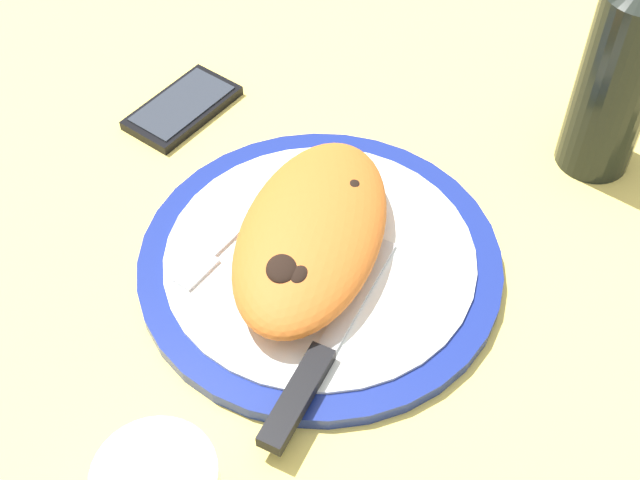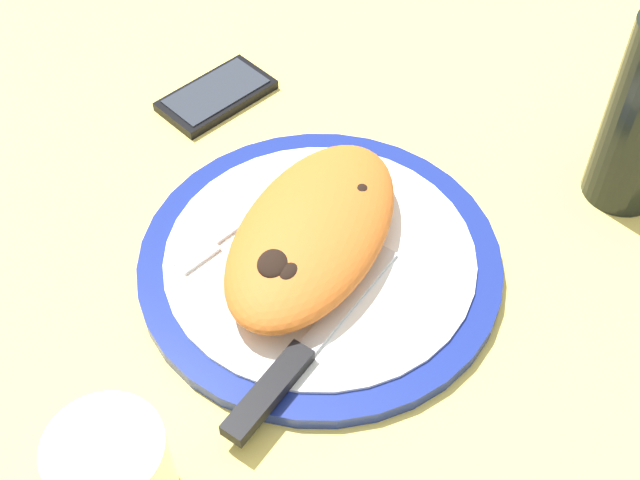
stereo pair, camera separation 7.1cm
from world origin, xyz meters
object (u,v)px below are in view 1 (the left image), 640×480
(plate, at_px, (320,261))
(wine_bottle, at_px, (621,69))
(knife, at_px, (315,367))
(fork, at_px, (230,236))
(smartphone, at_px, (183,107))
(calzone, at_px, (309,236))

(plate, height_order, wine_bottle, wine_bottle)
(knife, distance_m, wine_bottle, 0.38)
(fork, distance_m, smartphone, 0.20)
(knife, bearing_deg, wine_bottle, 164.40)
(calzone, distance_m, knife, 0.12)
(fork, bearing_deg, knife, 60.32)
(fork, xyz_separation_m, wine_bottle, (-0.28, 0.23, 0.09))
(fork, relative_size, smartphone, 1.34)
(plate, relative_size, fork, 1.91)
(plate, height_order, calzone, calzone)
(plate, distance_m, smartphone, 0.25)
(smartphone, xyz_separation_m, wine_bottle, (-0.15, 0.38, 0.10))
(fork, distance_m, wine_bottle, 0.37)
(smartphone, distance_m, wine_bottle, 0.42)
(plate, bearing_deg, knife, 29.35)
(plate, bearing_deg, smartphone, -114.07)
(wine_bottle, bearing_deg, calzone, -32.41)
(calzone, xyz_separation_m, smartphone, (-0.11, -0.22, -0.03))
(calzone, height_order, fork, calzone)
(fork, bearing_deg, wine_bottle, 140.01)
(calzone, height_order, wine_bottle, wine_bottle)
(calzone, relative_size, fork, 1.49)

